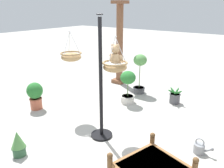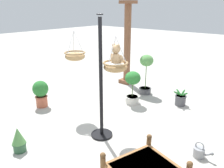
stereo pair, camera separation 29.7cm
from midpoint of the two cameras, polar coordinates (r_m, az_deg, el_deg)
The scene contains 12 objects.
ground_plane at distance 4.71m, azimuth -2.33°, elevation -13.59°, with size 40.00×40.00×0.00m, color #ADAAA3.
display_pole_central at distance 4.46m, azimuth -4.66°, elevation -4.70°, with size 0.44×0.44×2.42m.
hanging_basket_with_teddy at distance 4.31m, azimuth -1.21°, elevation 4.49°, with size 0.48×0.48×0.68m.
teddy_bear at distance 4.29m, azimuth -1.05°, elevation 6.93°, with size 0.29×0.26×0.42m.
hanging_basket_left_high at distance 5.28m, azimuth -11.86°, elevation 6.83°, with size 0.48×0.48×0.68m.
greenhouse_pillar_far_back at distance 7.62m, azimuth 0.80°, elevation 9.75°, with size 0.42×0.42×2.71m.
potted_plant_fern_front at distance 6.12m, azimuth 2.62°, elevation -0.30°, with size 0.42×0.42×0.90m.
potted_plant_flowering_red at distance 6.81m, azimuth 5.78°, elevation 3.48°, with size 0.40×0.40×1.20m.
potted_plant_tall_leafy at distance 4.50m, azimuth -24.39°, elevation -13.54°, with size 0.26×0.26×0.48m.
potted_plant_conical_shrub at distance 6.40m, azimuth 14.27°, elevation -3.24°, with size 0.41×0.41×0.42m.
potted_plant_trailing_ivy at distance 6.16m, azimuth -20.12°, elevation -2.47°, with size 0.40×0.40×0.71m.
watering_can at distance 4.49m, azimuth 19.40°, elevation -15.01°, with size 0.35×0.20×0.30m.
Camera 1 is at (2.41, -3.15, 2.54)m, focal length 36.28 mm.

